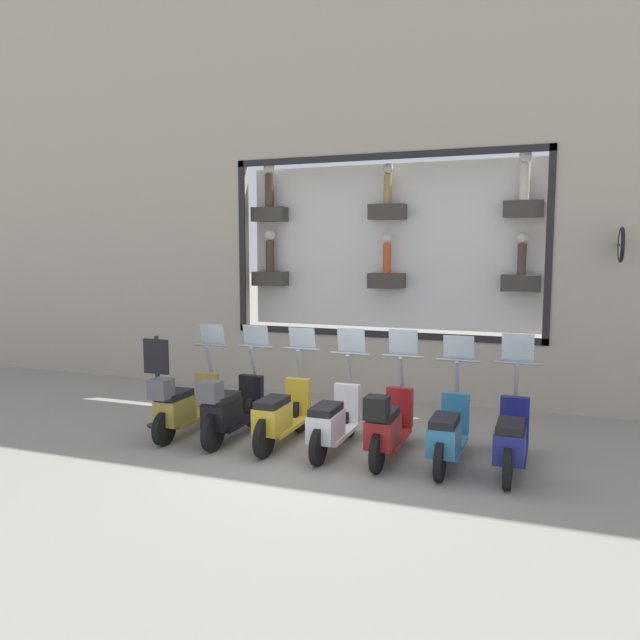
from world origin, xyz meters
name	(u,v)px	position (x,y,z in m)	size (l,w,h in m)	color
ground_plane	(316,454)	(0.00, 0.00, 0.00)	(120.00, 120.00, 0.00)	gray
building_facade	(386,152)	(3.60, 0.00, 4.54)	(1.20, 36.00, 8.91)	#ADA08E
scooter_navy_0	(511,439)	(0.18, -2.52, 0.43)	(1.80, 0.61, 1.66)	black
scooter_teal_1	(448,434)	(0.18, -1.74, 0.42)	(1.80, 0.60, 1.60)	black
scooter_red_2	(387,425)	(0.12, -0.96, 0.48)	(1.80, 0.60, 1.65)	black
scooter_white_3	(333,422)	(0.18, -0.18, 0.43)	(1.80, 0.61, 1.63)	black
scooter_yellow_4	(281,415)	(0.18, 0.61, 0.44)	(1.81, 0.60, 1.60)	black
scooter_black_5	(230,409)	(0.12, 1.39, 0.48)	(1.81, 0.60, 1.61)	black
scooter_olive_6	(183,405)	(0.11, 2.17, 0.47)	(1.80, 0.61, 1.59)	black
shop_sign_post	(157,379)	(0.43, 2.84, 0.76)	(0.36, 0.45, 1.44)	#232326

